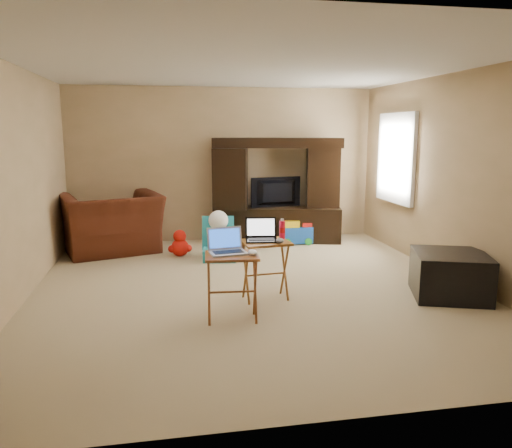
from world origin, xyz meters
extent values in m
plane|color=#CBBC8D|center=(0.00, 0.00, 0.00)|extent=(5.50, 5.50, 0.00)
plane|color=silver|center=(0.00, 0.00, 2.50)|extent=(5.50, 5.50, 0.00)
plane|color=tan|center=(0.00, 2.75, 1.25)|extent=(5.00, 0.00, 5.00)
plane|color=tan|center=(0.00, -2.75, 1.25)|extent=(5.00, 0.00, 5.00)
plane|color=tan|center=(-2.50, 0.00, 1.25)|extent=(0.00, 5.50, 5.50)
plane|color=tan|center=(2.50, 0.00, 1.25)|extent=(0.00, 5.50, 5.50)
plane|color=white|center=(2.48, 1.55, 1.40)|extent=(0.00, 1.20, 1.20)
cube|color=white|center=(2.46, 1.55, 1.40)|extent=(0.06, 1.14, 1.34)
cube|color=black|center=(0.84, 2.44, 0.85)|extent=(2.13, 0.98, 1.69)
imported|color=black|center=(0.84, 2.39, 0.81)|extent=(0.87, 0.26, 0.50)
imported|color=#4A1C10|center=(-1.78, 2.12, 0.44)|extent=(1.66, 1.55, 0.89)
cube|color=black|center=(2.09, -0.67, 0.25)|extent=(0.97, 0.97, 0.49)
cube|color=brown|center=(-0.37, -0.94, 0.33)|extent=(0.54, 0.44, 0.66)
cube|color=#955F24|center=(0.07, -0.40, 0.32)|extent=(0.54, 0.45, 0.65)
cube|color=#B7B8BD|center=(-0.40, -0.91, 0.78)|extent=(0.38, 0.32, 0.24)
cube|color=black|center=(0.03, -0.38, 0.77)|extent=(0.37, 0.32, 0.24)
ellipsoid|color=white|center=(-0.18, -1.01, 0.68)|extent=(0.10, 0.14, 0.05)
ellipsoid|color=#45454A|center=(0.20, -0.52, 0.67)|extent=(0.11, 0.15, 0.05)
cylinder|color=red|center=(0.27, -0.32, 0.75)|extent=(0.06, 0.06, 0.20)
camera|label=1|loc=(-0.97, -5.49, 1.82)|focal=35.00mm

